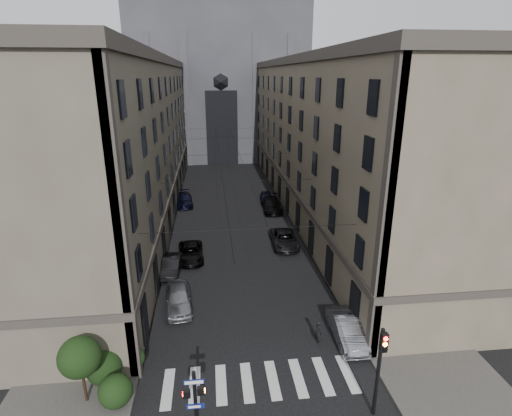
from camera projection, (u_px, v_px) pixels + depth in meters
name	position (u px, v px, depth m)	size (l,w,h in m)	color
sidewalk_left	(149.00, 212.00, 51.13)	(7.00, 80.00, 0.15)	#383533
sidewalk_right	(309.00, 206.00, 53.41)	(7.00, 80.00, 0.15)	#383533
zebra_crossing	(260.00, 381.00, 23.10)	(11.00, 3.20, 0.01)	beige
building_left	(117.00, 140.00, 47.86)	(13.60, 60.60, 18.85)	#504A3D
building_right	(335.00, 136.00, 50.77)	(13.60, 60.60, 18.85)	brown
gothic_tower	(219.00, 70.00, 83.31)	(35.00, 23.00, 58.00)	#2D2D33
pedestrian_signal_left	(195.00, 401.00, 18.68)	(1.02, 0.38, 4.00)	black
traffic_light_right	(380.00, 363.00, 19.76)	(0.34, 0.50, 5.20)	black
shrub_cluster	(100.00, 367.00, 21.58)	(3.90, 4.40, 3.90)	black
tram_wires	(230.00, 156.00, 49.64)	(14.00, 60.00, 0.43)	black
car_left_near	(179.00, 298.00, 30.07)	(1.95, 4.84, 1.65)	gray
car_left_midnear	(171.00, 266.00, 35.24)	(1.60, 4.60, 1.51)	black
car_left_midfar	(191.00, 253.00, 38.04)	(2.34, 5.08, 1.41)	black
car_left_far	(184.00, 200.00, 53.89)	(2.18, 5.37, 1.56)	black
car_right_near	(347.00, 329.00, 26.46)	(1.69, 4.86, 1.60)	slate
car_right_midnear	(284.00, 239.00, 40.99)	(2.55, 5.53, 1.54)	black
car_right_midfar	(272.00, 205.00, 51.64)	(2.31, 5.69, 1.65)	black
car_right_far	(266.00, 197.00, 55.22)	(1.66, 4.13, 1.41)	black
pedestrian	(318.00, 332.00, 26.11)	(0.61, 0.40, 1.68)	black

